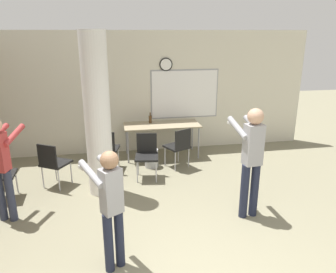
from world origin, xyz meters
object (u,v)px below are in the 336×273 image
at_px(person_watching_back, 1,161).
at_px(chair_table_front, 147,153).
at_px(chair_table_left, 107,147).
at_px(person_playing_front, 111,202).
at_px(folding_table, 162,126).
at_px(bottle_on_table, 150,119).
at_px(chair_table_right, 179,145).
at_px(chair_near_pillar, 53,162).
at_px(person_playing_side, 251,155).

bearing_deg(person_watching_back, chair_table_front, 26.80).
bearing_deg(chair_table_left, person_playing_front, -88.87).
bearing_deg(folding_table, bottle_on_table, 144.64).
relative_size(chair_table_right, chair_near_pillar, 1.00).
relative_size(chair_near_pillar, person_watching_back, 0.54).
xyz_separation_m(chair_table_right, person_playing_front, (-1.43, -2.88, 0.39)).
distance_m(chair_table_left, person_watching_back, 2.26).
bearing_deg(chair_near_pillar, chair_table_front, 4.79).
relative_size(chair_near_pillar, person_playing_side, 0.50).
xyz_separation_m(bottle_on_table, chair_table_left, (-1.00, -0.78, -0.35)).
height_order(bottle_on_table, chair_table_right, bottle_on_table).
relative_size(folding_table, chair_near_pillar, 1.96).
relative_size(chair_table_right, person_playing_side, 0.50).
height_order(person_playing_side, person_playing_front, person_playing_side).
bearing_deg(person_playing_front, bottle_on_table, 76.02).
distance_m(chair_table_left, person_playing_front, 3.03).
height_order(folding_table, person_playing_side, person_playing_side).
distance_m(bottle_on_table, chair_table_right, 1.08).
bearing_deg(folding_table, chair_near_pillar, -150.82).
height_order(chair_table_left, chair_near_pillar, same).
bearing_deg(person_watching_back, person_playing_side, -8.45).
bearing_deg(chair_table_front, chair_table_right, 26.05).
height_order(bottle_on_table, person_playing_front, person_playing_front).
distance_m(chair_table_right, chair_table_front, 0.80).
distance_m(chair_table_left, person_playing_side, 3.09).
xyz_separation_m(chair_table_right, person_playing_side, (0.66, -2.04, 0.51)).
height_order(bottle_on_table, chair_table_front, bottle_on_table).
bearing_deg(chair_table_right, person_playing_front, -116.35).
distance_m(chair_table_front, person_playing_side, 2.24).
bearing_deg(person_watching_back, chair_table_left, 47.16).
distance_m(folding_table, person_playing_front, 3.81).
distance_m(chair_near_pillar, person_watching_back, 1.22).
bearing_deg(chair_table_left, person_watching_back, -132.84).
bearing_deg(chair_table_front, person_watching_back, -153.20).
relative_size(chair_table_left, person_playing_front, 0.57).
bearing_deg(folding_table, person_playing_front, -108.11).
relative_size(chair_table_left, chair_table_front, 1.00).
height_order(chair_table_right, chair_table_left, same).
xyz_separation_m(folding_table, person_playing_front, (-1.18, -3.62, 0.18)).
height_order(chair_table_right, person_watching_back, person_watching_back).
xyz_separation_m(chair_near_pillar, person_watching_back, (-0.54, -1.00, 0.44)).
height_order(chair_near_pillar, person_watching_back, person_watching_back).
xyz_separation_m(chair_table_right, chair_table_front, (-0.72, -0.35, 0.00)).
relative_size(bottle_on_table, chair_table_right, 0.28).
bearing_deg(bottle_on_table, person_watching_back, -136.19).
bearing_deg(chair_near_pillar, bottle_on_table, 35.49).
height_order(chair_table_left, chair_table_front, same).
distance_m(chair_table_left, chair_near_pillar, 1.15).
height_order(chair_table_right, chair_table_front, same).
relative_size(bottle_on_table, chair_table_front, 0.28).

